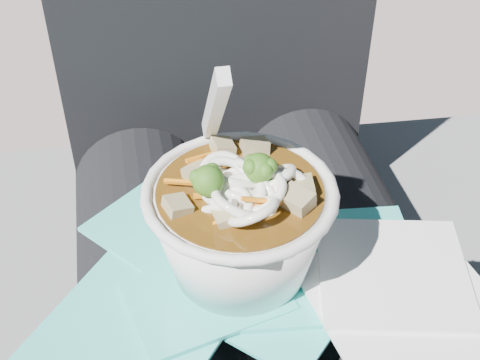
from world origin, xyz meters
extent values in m
cylinder|color=black|center=(-0.10, 0.00, 0.54)|extent=(0.15, 0.48, 0.15)
cylinder|color=black|center=(0.10, 0.00, 0.54)|extent=(0.15, 0.48, 0.15)
cube|color=#2FC7BC|center=(-0.04, 0.06, 0.62)|extent=(0.19, 0.20, 0.00)
cube|color=#2FC7BC|center=(0.01, 0.01, 0.62)|extent=(0.16, 0.14, 0.00)
cube|color=#2FC7BC|center=(0.00, -0.02, 0.62)|extent=(0.21, 0.21, 0.00)
cube|color=#2FC7BC|center=(-0.10, -0.03, 0.62)|extent=(0.22, 0.23, 0.00)
cube|color=#2FC7BC|center=(-0.07, 0.06, 0.62)|extent=(0.18, 0.18, 0.00)
cube|color=#2FC7BC|center=(0.05, -0.02, 0.62)|extent=(0.17, 0.15, 0.00)
cube|color=#2FC7BC|center=(-0.06, -0.03, 0.62)|extent=(0.14, 0.11, 0.00)
cube|color=white|center=(0.10, -0.07, 0.63)|extent=(0.16, 0.16, 0.00)
cube|color=white|center=(0.10, -0.05, 0.63)|extent=(0.15, 0.15, 0.00)
torus|color=white|center=(-0.02, -0.01, 0.71)|extent=(0.15, 0.15, 0.01)
cylinder|color=#46290A|center=(-0.02, -0.01, 0.71)|extent=(0.13, 0.13, 0.01)
torus|color=white|center=(-0.02, -0.02, 0.71)|extent=(0.05, 0.05, 0.01)
torus|color=white|center=(-0.02, -0.03, 0.71)|extent=(0.07, 0.06, 0.04)
torus|color=white|center=(-0.02, -0.04, 0.72)|extent=(0.06, 0.06, 0.03)
torus|color=white|center=(-0.02, -0.01, 0.72)|extent=(0.05, 0.05, 0.01)
torus|color=white|center=(0.00, 0.01, 0.72)|extent=(0.05, 0.06, 0.04)
torus|color=white|center=(-0.01, 0.01, 0.71)|extent=(0.05, 0.05, 0.03)
torus|color=white|center=(0.00, 0.00, 0.71)|extent=(0.05, 0.05, 0.04)
torus|color=white|center=(-0.03, 0.01, 0.72)|extent=(0.05, 0.05, 0.03)
torus|color=white|center=(-0.01, -0.02, 0.72)|extent=(0.06, 0.06, 0.03)
torus|color=white|center=(-0.04, -0.01, 0.72)|extent=(0.05, 0.05, 0.03)
torus|color=white|center=(0.01, -0.02, 0.72)|extent=(0.05, 0.04, 0.03)
torus|color=white|center=(-0.03, -0.03, 0.72)|extent=(0.05, 0.05, 0.03)
torus|color=white|center=(-0.03, -0.01, 0.71)|extent=(0.04, 0.05, 0.03)
torus|color=white|center=(-0.03, -0.02, 0.71)|extent=(0.05, 0.05, 0.03)
torus|color=white|center=(-0.04, -0.03, 0.71)|extent=(0.05, 0.05, 0.03)
torus|color=white|center=(-0.03, 0.00, 0.72)|extent=(0.04, 0.05, 0.03)
torus|color=white|center=(-0.04, 0.00, 0.72)|extent=(0.04, 0.04, 0.03)
cylinder|color=white|center=(-0.04, -0.03, 0.72)|extent=(0.03, 0.02, 0.02)
cylinder|color=white|center=(-0.02, 0.01, 0.72)|extent=(0.04, 0.01, 0.01)
cylinder|color=white|center=(-0.02, 0.01, 0.72)|extent=(0.02, 0.03, 0.02)
cylinder|color=#6EA851|center=(-0.01, -0.01, 0.72)|extent=(0.01, 0.01, 0.01)
sphere|color=#245713|center=(-0.01, -0.01, 0.73)|extent=(0.02, 0.02, 0.02)
sphere|color=#245713|center=(-0.01, -0.02, 0.73)|extent=(0.01, 0.01, 0.01)
sphere|color=#245713|center=(0.00, -0.01, 0.73)|extent=(0.01, 0.01, 0.01)
sphere|color=#245713|center=(-0.01, 0.00, 0.73)|extent=(0.01, 0.01, 0.01)
sphere|color=#245713|center=(-0.02, -0.01, 0.73)|extent=(0.01, 0.01, 0.01)
cylinder|color=#6EA851|center=(-0.05, -0.01, 0.72)|extent=(0.01, 0.01, 0.01)
sphere|color=#245713|center=(-0.05, -0.01, 0.73)|extent=(0.02, 0.02, 0.02)
sphere|color=#245713|center=(-0.05, -0.01, 0.73)|extent=(0.01, 0.01, 0.01)
sphere|color=#245713|center=(-0.06, -0.01, 0.73)|extent=(0.01, 0.01, 0.01)
sphere|color=#245713|center=(-0.04, -0.01, 0.73)|extent=(0.01, 0.01, 0.01)
sphere|color=#245713|center=(-0.05, -0.01, 0.73)|extent=(0.01, 0.01, 0.01)
cube|color=orange|center=(0.00, -0.01, 0.72)|extent=(0.03, 0.03, 0.01)
cube|color=orange|center=(-0.03, -0.04, 0.71)|extent=(0.05, 0.01, 0.01)
cube|color=orange|center=(-0.04, -0.02, 0.71)|extent=(0.04, 0.01, 0.01)
cube|color=orange|center=(-0.06, 0.00, 0.72)|extent=(0.05, 0.02, 0.01)
cube|color=orange|center=(-0.01, -0.04, 0.72)|extent=(0.04, 0.01, 0.02)
cube|color=orange|center=(-0.04, 0.03, 0.72)|extent=(0.04, 0.02, 0.01)
cube|color=#8E7950|center=(0.02, -0.02, 0.71)|extent=(0.02, 0.03, 0.02)
cube|color=#8E7950|center=(0.00, 0.04, 0.72)|extent=(0.02, 0.02, 0.02)
cube|color=#8E7950|center=(-0.03, 0.04, 0.71)|extent=(0.02, 0.02, 0.02)
cube|color=#8E7950|center=(-0.05, 0.01, 0.72)|extent=(0.03, 0.03, 0.02)
cube|color=#8E7950|center=(-0.07, -0.02, 0.71)|extent=(0.02, 0.02, 0.01)
cube|color=#8E7950|center=(-0.04, -0.04, 0.71)|extent=(0.02, 0.02, 0.02)
cube|color=#8E7950|center=(0.01, -0.04, 0.72)|extent=(0.03, 0.03, 0.02)
ellipsoid|color=white|center=(-0.04, -0.02, 0.72)|extent=(0.03, 0.04, 0.01)
cube|color=white|center=(-0.04, 0.03, 0.77)|extent=(0.01, 0.09, 0.11)
camera|label=1|loc=(-0.10, -0.39, 1.05)|focal=50.00mm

